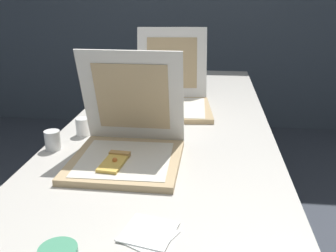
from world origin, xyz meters
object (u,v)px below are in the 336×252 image
at_px(pizza_box_front, 127,146).
at_px(pizza_box_middle, 172,98).
at_px(cup_white_far, 132,91).
at_px(cup_white_mid, 106,114).
at_px(napkin_pile, 148,233).
at_px(cup_white_near_left, 53,140).
at_px(table, 168,134).
at_px(cup_white_near_center, 83,127).

height_order(pizza_box_front, pizza_box_middle, pizza_box_middle).
bearing_deg(pizza_box_front, cup_white_far, 100.99).
bearing_deg(cup_white_mid, pizza_box_middle, 39.92).
bearing_deg(napkin_pile, pizza_box_front, 109.11).
relative_size(pizza_box_middle, cup_white_mid, 6.95).
relative_size(cup_white_mid, cup_white_near_left, 1.00).
height_order(table, cup_white_far, cup_white_far).
height_order(pizza_box_middle, cup_white_mid, pizza_box_middle).
distance_m(table, cup_white_near_center, 0.37).
xyz_separation_m(table, napkin_pile, (0.04, -0.78, 0.05)).
bearing_deg(cup_white_mid, napkin_pile, -67.79).
height_order(cup_white_far, napkin_pile, cup_white_far).
distance_m(pizza_box_middle, cup_white_mid, 0.35).
relative_size(pizza_box_front, cup_white_near_left, 5.17).
distance_m(pizza_box_middle, cup_white_near_center, 0.51).
bearing_deg(cup_white_near_center, napkin_pile, -59.24).
xyz_separation_m(table, cup_white_far, (-0.24, 0.41, 0.08)).
height_order(pizza_box_middle, napkin_pile, pizza_box_middle).
bearing_deg(table, pizza_box_front, -104.63).
bearing_deg(cup_white_far, pizza_box_middle, -35.98).
relative_size(pizza_box_middle, cup_white_near_center, 6.95).
xyz_separation_m(pizza_box_front, cup_white_near_center, (-0.23, 0.22, -0.02)).
height_order(cup_white_near_center, cup_white_mid, same).
relative_size(table, cup_white_near_center, 33.27).
xyz_separation_m(pizza_box_middle, cup_white_near_center, (-0.32, -0.40, -0.02)).
height_order(pizza_box_middle, cup_white_near_left, pizza_box_middle).
xyz_separation_m(cup_white_mid, cup_white_near_left, (-0.11, -0.32, 0.00)).
bearing_deg(pizza_box_middle, cup_white_mid, -146.03).
bearing_deg(cup_white_near_left, table, 38.60).
bearing_deg(pizza_box_middle, cup_white_near_center, -134.37).
relative_size(cup_white_far, napkin_pile, 0.44).
bearing_deg(cup_white_far, napkin_pile, -76.57).
height_order(table, cup_white_near_center, cup_white_near_center).
relative_size(table, pizza_box_middle, 4.79).
xyz_separation_m(cup_white_near_center, cup_white_far, (0.08, 0.57, 0.00)).
xyz_separation_m(pizza_box_front, pizza_box_middle, (0.09, 0.62, 0.00)).
distance_m(pizza_box_front, cup_white_far, 0.80).
relative_size(pizza_box_front, cup_white_mid, 5.17).
bearing_deg(cup_white_near_center, cup_white_mid, 75.28).
relative_size(cup_white_near_left, cup_white_far, 1.00).
relative_size(table, cup_white_mid, 33.27).
height_order(table, cup_white_mid, cup_white_mid).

